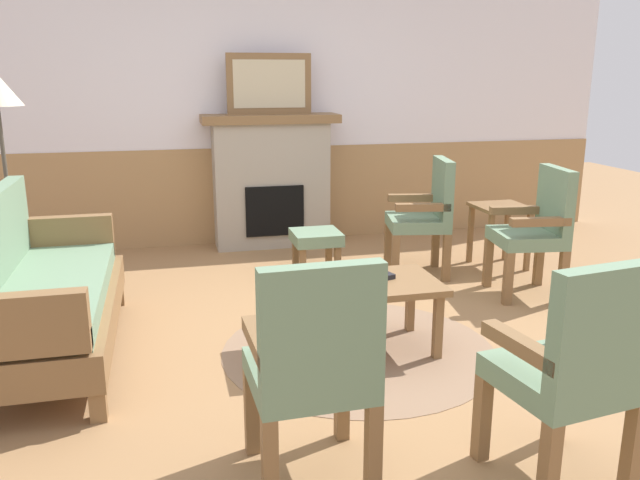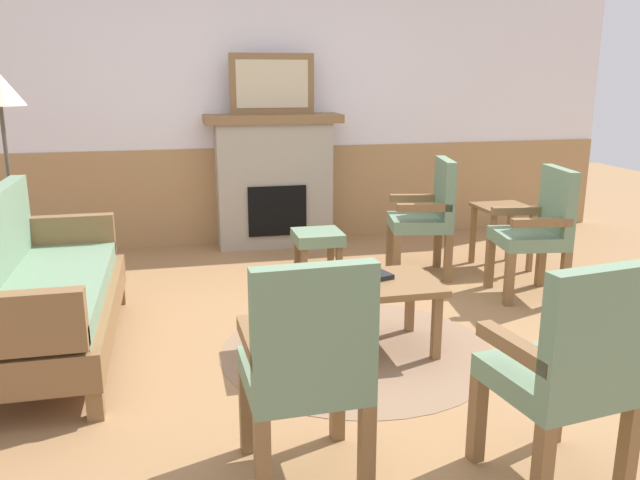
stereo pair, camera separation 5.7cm
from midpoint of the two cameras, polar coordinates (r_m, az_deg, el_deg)
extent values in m
plane|color=#997047|center=(4.23, 1.47, -8.39)|extent=(14.00, 14.00, 0.00)
cube|color=white|center=(6.46, -4.34, 11.84)|extent=(7.20, 0.12, 2.70)
cube|color=#A87F51|center=(6.49, -4.10, 4.07)|extent=(7.20, 0.02, 0.95)
cube|color=#A39989|center=(6.29, -3.86, 4.90)|extent=(1.10, 0.36, 1.20)
cube|color=black|center=(6.14, -3.53, 2.59)|extent=(0.56, 0.02, 0.48)
cube|color=brown|center=(6.22, -3.96, 10.73)|extent=(1.30, 0.44, 0.08)
cube|color=brown|center=(6.20, -4.01, 13.68)|extent=(0.80, 0.03, 0.56)
cube|color=beige|center=(6.18, -3.98, 13.68)|extent=(0.68, 0.01, 0.44)
cube|color=brown|center=(3.42, -18.87, -13.59)|extent=(0.08, 0.08, 0.16)
cube|color=brown|center=(4.97, -17.08, -4.54)|extent=(0.08, 0.08, 0.16)
cube|color=brown|center=(5.05, -23.90, -4.85)|extent=(0.08, 0.08, 0.16)
cube|color=brown|center=(4.16, -22.13, -6.10)|extent=(0.70, 1.80, 0.20)
cube|color=gray|center=(4.11, -22.34, -4.00)|extent=(0.60, 1.70, 0.12)
cube|color=brown|center=(3.28, -24.77, -6.79)|extent=(0.60, 0.10, 0.30)
cube|color=brown|center=(4.89, -20.97, 0.32)|extent=(0.60, 0.10, 0.30)
cube|color=brown|center=(3.65, -1.61, -8.90)|extent=(0.05, 0.05, 0.40)
cube|color=brown|center=(3.88, 10.73, -7.64)|extent=(0.05, 0.05, 0.40)
cube|color=brown|center=(4.05, -2.86, -6.47)|extent=(0.05, 0.05, 0.40)
cube|color=brown|center=(4.26, 8.38, -5.50)|extent=(0.05, 0.05, 0.40)
cube|color=brown|center=(3.86, 3.85, -4.06)|extent=(0.96, 0.56, 0.04)
cylinder|color=#896B51|center=(4.01, 3.74, -9.71)|extent=(1.68, 1.68, 0.01)
cube|color=black|center=(3.93, 5.08, -3.20)|extent=(0.25, 0.22, 0.03)
cube|color=brown|center=(5.31, -1.12, -2.10)|extent=(0.05, 0.05, 0.26)
cube|color=brown|center=(5.37, 2.02, -1.90)|extent=(0.05, 0.05, 0.26)
cube|color=brown|center=(5.59, -1.75, -1.24)|extent=(0.05, 0.05, 0.26)
cube|color=brown|center=(5.65, 1.23, -1.06)|extent=(0.05, 0.05, 0.26)
cube|color=gray|center=(5.43, 0.10, 0.26)|extent=(0.40, 0.40, 0.10)
cube|color=brown|center=(4.89, 16.80, -3.36)|extent=(0.07, 0.07, 0.40)
cube|color=brown|center=(5.26, 15.15, -1.98)|extent=(0.07, 0.07, 0.40)
cube|color=brown|center=(5.05, 21.24, -3.15)|extent=(0.07, 0.07, 0.40)
cube|color=brown|center=(5.42, 19.33, -1.82)|extent=(0.07, 0.07, 0.40)
cube|color=gray|center=(5.08, 18.35, 0.14)|extent=(0.54, 0.54, 0.10)
cube|color=gray|center=(5.11, 20.68, 3.34)|extent=(0.15, 0.49, 0.48)
cube|color=brown|center=(4.86, 19.44, 1.48)|extent=(0.45, 0.13, 0.06)
cube|color=brown|center=(5.23, 17.63, 2.50)|extent=(0.45, 0.13, 0.06)
cube|color=brown|center=(5.23, 7.14, -1.65)|extent=(0.07, 0.07, 0.40)
cube|color=brown|center=(5.63, 6.51, -0.46)|extent=(0.07, 0.07, 0.40)
cube|color=brown|center=(5.31, 11.62, -1.60)|extent=(0.07, 0.07, 0.40)
cube|color=brown|center=(5.71, 10.69, -0.43)|extent=(0.07, 0.07, 0.40)
cube|color=gray|center=(5.41, 9.10, 1.54)|extent=(0.57, 0.57, 0.10)
cube|color=gray|center=(5.39, 11.32, 4.55)|extent=(0.17, 0.49, 0.48)
cube|color=brown|center=(5.18, 9.58, 2.86)|extent=(0.45, 0.16, 0.06)
cube|color=brown|center=(5.57, 8.79, 3.72)|extent=(0.45, 0.16, 0.06)
cube|color=brown|center=(2.97, 14.36, -15.11)|extent=(0.07, 0.07, 0.40)
cube|color=brown|center=(3.22, 20.67, -13.27)|extent=(0.07, 0.07, 0.40)
cube|color=brown|center=(2.70, 19.75, -18.90)|extent=(0.07, 0.07, 0.40)
cube|color=brown|center=(2.96, 26.22, -16.41)|extent=(0.07, 0.07, 0.40)
cube|color=gray|center=(2.84, 20.70, -11.46)|extent=(0.54, 0.54, 0.10)
cube|color=gray|center=(2.60, 24.19, -7.31)|extent=(0.49, 0.15, 0.48)
cube|color=brown|center=(2.65, 17.65, -9.09)|extent=(0.13, 0.45, 0.06)
cube|color=brown|center=(2.91, 24.06, -7.53)|extent=(0.13, 0.45, 0.06)
cube|color=brown|center=(2.96, -5.98, -14.87)|extent=(0.06, 0.06, 0.40)
cube|color=brown|center=(3.04, 2.10, -13.94)|extent=(0.06, 0.06, 0.40)
cube|color=brown|center=(2.61, -4.46, -19.30)|extent=(0.06, 0.06, 0.40)
cube|color=brown|center=(2.70, 4.81, -18.03)|extent=(0.06, 0.06, 0.40)
cube|color=gray|center=(2.70, -0.90, -11.88)|extent=(0.49, 0.49, 0.10)
cube|color=gray|center=(2.40, 0.23, -7.73)|extent=(0.48, 0.09, 0.48)
cube|color=brown|center=(2.59, -5.38, -8.97)|extent=(0.08, 0.44, 0.06)
cube|color=brown|center=(2.68, 3.39, -8.10)|extent=(0.08, 0.44, 0.06)
cube|color=brown|center=(5.89, 13.71, 0.48)|extent=(0.04, 0.04, 0.52)
cube|color=brown|center=(6.06, 16.76, 0.66)|extent=(0.04, 0.04, 0.52)
cube|color=brown|center=(5.58, 15.35, -0.40)|extent=(0.04, 0.04, 0.52)
cube|color=brown|center=(5.76, 18.51, -0.18)|extent=(0.04, 0.04, 0.52)
cube|color=brown|center=(5.76, 16.27, 2.80)|extent=(0.44, 0.44, 0.03)
cylinder|color=#332D28|center=(5.46, -24.61, -4.26)|extent=(0.24, 0.24, 0.03)
cylinder|color=#4C473D|center=(5.29, -25.42, 3.11)|extent=(0.03, 0.03, 1.40)
camera|label=1|loc=(0.03, -89.63, 0.10)|focal=35.99mm
camera|label=2|loc=(0.03, 90.37, -0.10)|focal=35.99mm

